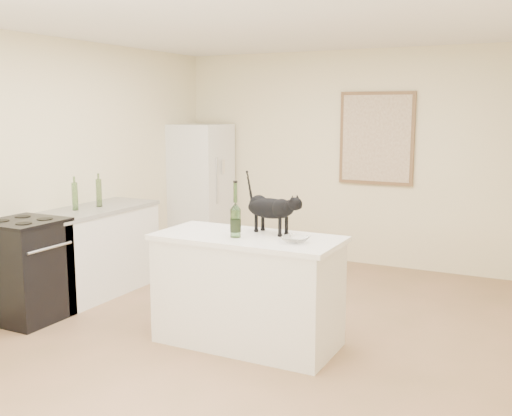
# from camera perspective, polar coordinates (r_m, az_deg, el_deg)

# --- Properties ---
(floor) EXTENTS (5.50, 5.50, 0.00)m
(floor) POSITION_cam_1_polar(r_m,az_deg,el_deg) (5.28, -0.73, -11.73)
(floor) COLOR #A47657
(floor) RESTS_ON ground
(ceiling) EXTENTS (5.50, 5.50, 0.00)m
(ceiling) POSITION_cam_1_polar(r_m,az_deg,el_deg) (4.97, -0.79, 17.47)
(ceiling) COLOR white
(ceiling) RESTS_ON ground
(wall_back) EXTENTS (4.50, 0.00, 4.50)m
(wall_back) POSITION_cam_1_polar(r_m,az_deg,el_deg) (7.49, 9.11, 4.67)
(wall_back) COLOR #F1E6BB
(wall_back) RESTS_ON ground
(wall_left) EXTENTS (0.00, 5.50, 5.50)m
(wall_left) POSITION_cam_1_polar(r_m,az_deg,el_deg) (6.32, -19.16, 3.41)
(wall_left) COLOR #F1E6BB
(wall_left) RESTS_ON ground
(island_base) EXTENTS (1.44, 0.67, 0.86)m
(island_base) POSITION_cam_1_polar(r_m,az_deg,el_deg) (4.92, -0.79, -7.99)
(island_base) COLOR white
(island_base) RESTS_ON floor
(island_top) EXTENTS (1.50, 0.70, 0.04)m
(island_top) POSITION_cam_1_polar(r_m,az_deg,el_deg) (4.81, -0.80, -2.87)
(island_top) COLOR white
(island_top) RESTS_ON island_base
(left_cabinets) EXTENTS (0.60, 1.40, 0.86)m
(left_cabinets) POSITION_cam_1_polar(r_m,az_deg,el_deg) (6.47, -14.98, -4.08)
(left_cabinets) COLOR white
(left_cabinets) RESTS_ON floor
(left_countertop) EXTENTS (0.62, 1.44, 0.04)m
(left_countertop) POSITION_cam_1_polar(r_m,az_deg,el_deg) (6.38, -15.15, -0.15)
(left_countertop) COLOR gray
(left_countertop) RESTS_ON left_cabinets
(stove) EXTENTS (0.60, 0.60, 0.90)m
(stove) POSITION_cam_1_polar(r_m,az_deg,el_deg) (5.85, -20.89, -5.61)
(stove) COLOR black
(stove) RESTS_ON floor
(fridge) EXTENTS (0.68, 0.68, 1.70)m
(fridge) POSITION_cam_1_polar(r_m,az_deg,el_deg) (8.00, -5.29, 1.80)
(fridge) COLOR white
(fridge) RESTS_ON floor
(artwork_frame) EXTENTS (0.90, 0.03, 1.10)m
(artwork_frame) POSITION_cam_1_polar(r_m,az_deg,el_deg) (7.36, 11.32, 6.47)
(artwork_frame) COLOR brown
(artwork_frame) RESTS_ON wall_back
(artwork_canvas) EXTENTS (0.82, 0.00, 1.02)m
(artwork_canvas) POSITION_cam_1_polar(r_m,az_deg,el_deg) (7.34, 11.28, 6.47)
(artwork_canvas) COLOR beige
(artwork_canvas) RESTS_ON wall_back
(black_cat) EXTENTS (0.55, 0.31, 0.37)m
(black_cat) POSITION_cam_1_polar(r_m,az_deg,el_deg) (4.86, 1.37, -0.29)
(black_cat) COLOR black
(black_cat) RESTS_ON island_top
(wine_bottle) EXTENTS (0.10, 0.10, 0.39)m
(wine_bottle) POSITION_cam_1_polar(r_m,az_deg,el_deg) (4.72, -1.96, -0.43)
(wine_bottle) COLOR #2B5F26
(wine_bottle) RESTS_ON island_top
(glass_bowl) EXTENTS (0.22, 0.22, 0.05)m
(glass_bowl) POSITION_cam_1_polar(r_m,az_deg,el_deg) (4.55, 3.75, -3.01)
(glass_bowl) COLOR white
(glass_bowl) RESTS_ON island_top
(fridge_paper) EXTENTS (0.04, 0.14, 0.19)m
(fridge_paper) POSITION_cam_1_polar(r_m,az_deg,el_deg) (7.82, -3.06, 3.94)
(fridge_paper) COLOR white
(fridge_paper) RESTS_ON fridge
(counter_bottle_cluster) EXTENTS (0.12, 0.34, 0.29)m
(counter_bottle_cluster) POSITION_cam_1_polar(r_m,az_deg,el_deg) (6.33, -15.66, 1.23)
(counter_bottle_cluster) COLOR #26571D
(counter_bottle_cluster) RESTS_ON left_countertop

